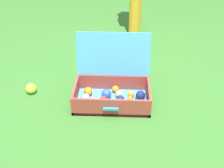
% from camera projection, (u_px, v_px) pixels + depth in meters
% --- Properties ---
extents(ground_plane, '(16.00, 16.00, 0.00)m').
position_uv_depth(ground_plane, '(120.00, 104.00, 2.31)').
color(ground_plane, '#336B28').
extents(open_suitcase, '(0.58, 0.45, 0.48)m').
position_uv_depth(open_suitcase, '(113.00, 88.00, 2.30)').
color(open_suitcase, '#4799C6').
rests_on(open_suitcase, ground).
extents(stray_ball_on_grass, '(0.09, 0.09, 0.09)m').
position_uv_depth(stray_ball_on_grass, '(31.00, 89.00, 2.41)').
color(stray_ball_on_grass, '#CCDB38').
rests_on(stray_ball_on_grass, ground).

